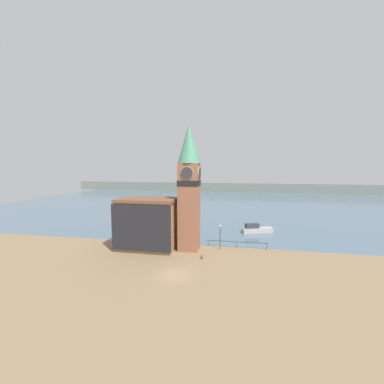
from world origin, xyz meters
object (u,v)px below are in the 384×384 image
object	(u,v)px
clock_tower	(189,184)
boat_near	(256,229)
pier_building	(147,223)
lamp_post	(220,232)
mooring_bollard_near	(202,257)

from	to	relation	value
clock_tower	boat_near	xyz separation A→B (m)	(11.57, 13.48, -10.30)
pier_building	lamp_post	distance (m)	12.34
clock_tower	pier_building	distance (m)	9.79
boat_near	lamp_post	xyz separation A→B (m)	(-6.50, -12.44, 2.14)
pier_building	boat_near	size ratio (longest dim) A/B	1.49
mooring_bollard_near	pier_building	bearing A→B (deg)	160.98
pier_building	lamp_post	xyz separation A→B (m)	(12.12, 1.83, -1.41)
clock_tower	boat_near	size ratio (longest dim) A/B	3.14
boat_near	lamp_post	world-z (taller)	lamp_post
mooring_bollard_near	lamp_post	size ratio (longest dim) A/B	0.16
boat_near	mooring_bollard_near	xyz separation A→B (m)	(-8.77, -17.67, -0.39)
pier_building	boat_near	xyz separation A→B (m)	(18.62, 14.28, -3.55)
clock_tower	mooring_bollard_near	size ratio (longest dim) A/B	31.62
clock_tower	lamp_post	xyz separation A→B (m)	(5.07, 1.03, -8.16)
mooring_bollard_near	lamp_post	xyz separation A→B (m)	(2.27, 5.23, 2.53)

